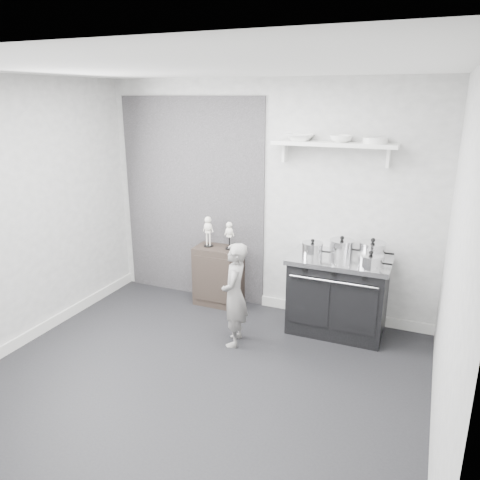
# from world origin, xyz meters

# --- Properties ---
(ground) EXTENTS (4.00, 4.00, 0.00)m
(ground) POSITION_xyz_m (0.00, 0.00, 0.00)
(ground) COLOR black
(ground) RESTS_ON ground
(room_shell) EXTENTS (4.02, 3.62, 2.71)m
(room_shell) POSITION_xyz_m (-0.09, 0.15, 1.64)
(room_shell) COLOR #9E9D9B
(room_shell) RESTS_ON ground
(wall_shelf) EXTENTS (1.30, 0.26, 0.24)m
(wall_shelf) POSITION_xyz_m (0.80, 1.68, 2.01)
(wall_shelf) COLOR white
(wall_shelf) RESTS_ON room_shell
(stove) EXTENTS (1.06, 0.66, 0.85)m
(stove) POSITION_xyz_m (0.98, 1.48, 0.43)
(stove) COLOR black
(stove) RESTS_ON ground
(side_cabinet) EXTENTS (0.57, 0.33, 0.74)m
(side_cabinet) POSITION_xyz_m (-0.52, 1.61, 0.37)
(side_cabinet) COLOR black
(side_cabinet) RESTS_ON ground
(child) EXTENTS (0.35, 0.45, 1.10)m
(child) POSITION_xyz_m (0.05, 0.78, 0.55)
(child) COLOR gray
(child) RESTS_ON ground
(pot_front_left) EXTENTS (0.31, 0.23, 0.20)m
(pot_front_left) POSITION_xyz_m (0.69, 1.40, 0.93)
(pot_front_left) COLOR silver
(pot_front_left) RESTS_ON stove
(pot_back_left) EXTENTS (0.35, 0.26, 0.21)m
(pot_back_left) POSITION_xyz_m (0.97, 1.57, 0.94)
(pot_back_left) COLOR silver
(pot_back_left) RESTS_ON stove
(pot_back_right) EXTENTS (0.36, 0.28, 0.23)m
(pot_back_right) POSITION_xyz_m (1.29, 1.56, 0.95)
(pot_back_right) COLOR silver
(pot_back_right) RESTS_ON stove
(pot_front_right) EXTENTS (0.34, 0.25, 0.18)m
(pot_front_right) POSITION_xyz_m (1.31, 1.29, 0.92)
(pot_front_right) COLOR silver
(pot_front_right) RESTS_ON stove
(skeleton_full) EXTENTS (0.12, 0.08, 0.43)m
(skeleton_full) POSITION_xyz_m (-0.65, 1.61, 0.95)
(skeleton_full) COLOR silver
(skeleton_full) RESTS_ON side_cabinet
(skeleton_torso) EXTENTS (0.11, 0.07, 0.39)m
(skeleton_torso) POSITION_xyz_m (-0.37, 1.61, 0.93)
(skeleton_torso) COLOR silver
(skeleton_torso) RESTS_ON side_cabinet
(bowl_large) EXTENTS (0.29, 0.29, 0.07)m
(bowl_large) POSITION_xyz_m (0.44, 1.67, 2.08)
(bowl_large) COLOR white
(bowl_large) RESTS_ON wall_shelf
(bowl_small) EXTENTS (0.23, 0.23, 0.07)m
(bowl_small) POSITION_xyz_m (0.87, 1.67, 2.08)
(bowl_small) COLOR white
(bowl_small) RESTS_ON wall_shelf
(plate_stack) EXTENTS (0.24, 0.24, 0.06)m
(plate_stack) POSITION_xyz_m (1.21, 1.67, 2.07)
(plate_stack) COLOR silver
(plate_stack) RESTS_ON wall_shelf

